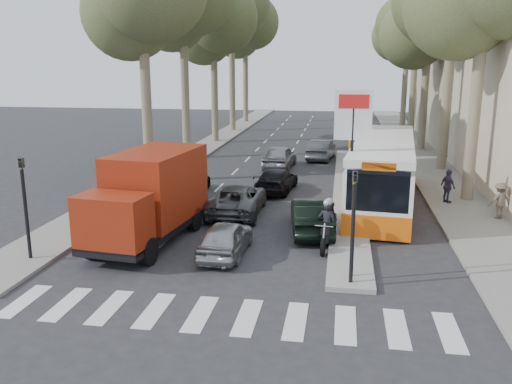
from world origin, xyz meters
TOP-DOWN VIEW (x-y plane):
  - ground at (0.00, 0.00)m, footprint 120.00×120.00m
  - sidewalk_right at (8.60, 25.00)m, footprint 3.20×70.00m
  - median_left at (-8.00, 28.00)m, footprint 2.40×64.00m
  - traffic_island at (3.25, 11.00)m, footprint 1.50×26.00m
  - building_far at (15.50, 34.00)m, footprint 11.00×20.00m
  - billboard at (3.25, 5.00)m, footprint 1.50×12.10m
  - traffic_light_island at (3.25, -1.50)m, footprint 0.16×0.41m
  - traffic_light_left at (-7.60, -1.00)m, footprint 0.16×0.41m
  - tree_l_c at (-7.77, 28.11)m, footprint 7.40×7.20m
  - tree_l_d at (-7.87, 36.11)m, footprint 7.40×7.20m
  - tree_l_e at (-7.97, 44.11)m, footprint 7.40×7.20m
  - tree_r_c at (9.03, 26.11)m, footprint 7.40×7.20m
  - tree_r_d at (9.13, 34.11)m, footprint 7.40×7.20m
  - tree_r_e at (9.23, 42.11)m, footprint 7.40×7.20m
  - silver_hatchback at (-1.10, 0.68)m, footprint 1.55×3.67m
  - dark_hatchback at (1.74, 3.77)m, footprint 2.07×4.47m
  - queue_car_a at (-1.73, 6.00)m, footprint 2.30×4.88m
  - queue_car_b at (-0.50, 10.59)m, footprint 2.11×4.37m
  - queue_car_c at (-1.10, 17.13)m, footprint 2.06×4.50m
  - queue_car_d at (1.43, 20.73)m, footprint 1.98×4.41m
  - queue_car_e at (-5.16, 9.00)m, footprint 2.16×4.80m
  - red_truck at (-4.22, 1.73)m, footprint 3.12×6.59m
  - city_bus at (4.84, 8.84)m, footprint 3.86×12.26m
  - motorcycle at (2.43, 2.09)m, footprint 0.87×2.21m
  - pedestrian_near at (7.90, 9.09)m, footprint 0.86×1.04m
  - pedestrian_far at (9.61, 6.67)m, footprint 1.10×0.71m

SIDE VIEW (x-z plane):
  - ground at x=0.00m, z-range 0.00..0.00m
  - sidewalk_right at x=8.60m, z-range 0.00..0.12m
  - median_left at x=-8.00m, z-range 0.00..0.12m
  - traffic_island at x=3.25m, z-range 0.00..0.16m
  - queue_car_b at x=-0.50m, z-range 0.00..1.23m
  - silver_hatchback at x=-1.10m, z-range 0.00..1.24m
  - queue_car_a at x=-1.73m, z-range 0.00..1.35m
  - queue_car_e at x=-5.16m, z-range 0.00..1.36m
  - queue_car_d at x=1.43m, z-range 0.00..1.40m
  - dark_hatchback at x=1.74m, z-range 0.00..1.42m
  - queue_car_c at x=-1.10m, z-range 0.00..1.50m
  - motorcycle at x=2.43m, z-range -0.09..1.80m
  - pedestrian_far at x=9.61m, z-range 0.12..1.69m
  - pedestrian_near at x=7.90m, z-range 0.12..1.72m
  - city_bus at x=4.84m, z-range 0.09..3.26m
  - red_truck at x=-4.22m, z-range 0.10..3.48m
  - traffic_light_island at x=3.25m, z-range 0.69..4.29m
  - traffic_light_left at x=-7.60m, z-range 0.69..4.29m
  - billboard at x=3.25m, z-range 0.90..6.50m
  - building_far at x=15.50m, z-range 0.00..16.00m
  - tree_r_c at x=9.03m, z-range 3.03..16.35m
  - tree_l_c at x=-7.77m, z-range 3.18..16.89m
  - tree_r_e at x=9.23m, z-range 3.33..17.43m
  - tree_l_e at x=-7.97m, z-range 3.48..17.97m
  - tree_r_d at x=9.13m, z-range 3.63..18.51m
  - tree_l_d at x=-7.87m, z-range 3.93..19.59m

